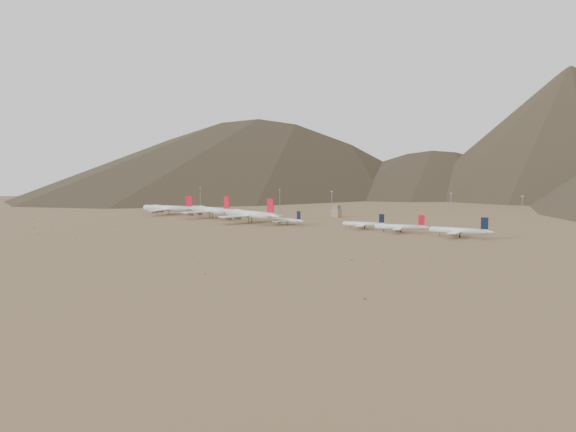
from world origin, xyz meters
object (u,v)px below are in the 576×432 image
Objects in this scene: narrowbody_a at (288,220)px; widebody_east at (250,214)px; control_tower at (336,212)px; narrowbody_b at (365,224)px; widebody_west at (168,208)px; widebody_centre at (211,210)px.

widebody_east is at bearing -159.96° from narrowbody_a.
widebody_east is 6.23× the size of control_tower.
control_tower is (28.61, 97.68, -2.42)m from widebody_east.
widebody_east is 107.80m from narrowbody_b.
widebody_west is 174.70m from control_tower.
widebody_centre is 1.99× the size of narrowbody_b.
widebody_west reaches higher than narrowbody_a.
control_tower is at bearing 84.88° from widebody_east.
widebody_west is 5.55× the size of control_tower.
narrowbody_a is (100.66, -8.88, -3.52)m from widebody_centre.
widebody_centre is at bearing -14.25° from widebody_west.
widebody_west is 163.57m from narrowbody_a.
widebody_west reaches higher than control_tower.
narrowbody_a is 1.03× the size of narrowbody_b.
widebody_west is 0.89× the size of widebody_east.
narrowbody_b is at bearing -46.36° from control_tower.
control_tower is at bearing 55.21° from widebody_centre.
widebody_west is at bearing -167.54° from widebody_centre.
narrowbody_a is (37.47, 6.24, -3.66)m from widebody_east.
narrowbody_a is at bearing 173.09° from narrowbody_b.
widebody_east is at bearing -0.22° from widebody_centre.
widebody_east is 101.81m from control_tower.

